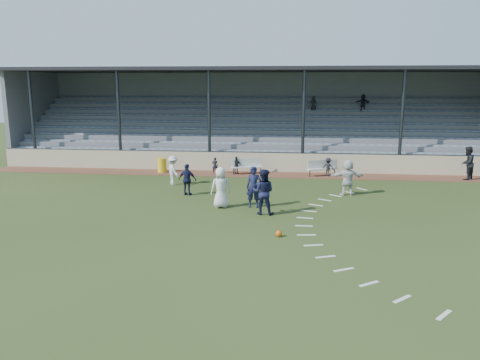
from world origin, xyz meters
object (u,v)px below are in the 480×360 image
Objects in this scene: bench_right at (322,166)px; player_navy_lead at (254,187)px; bench_left at (247,165)px; football at (279,234)px; player_white_lead at (221,187)px; official at (467,163)px; trash_bin at (162,165)px.

player_navy_lead reaches higher than bench_right.
bench_left is at bearing 98.83° from player_navy_lead.
bench_right is 8.32× the size of football.
football is at bearing 107.49° from player_white_lead.
football is 4.85m from player_white_lead.
football is 0.12× the size of official.
player_white_lead is (-2.77, 3.89, 0.82)m from football.
player_navy_lead is at bearing 169.22° from player_white_lead.
player_navy_lead reaches higher than bench_left.
trash_bin is 3.74× the size of football.
official is at bearing -168.01° from player_white_lead.
football is at bearing -125.57° from bench_right.
player_white_lead is 15.51m from official.
player_white_lead is at bearing -171.61° from player_navy_lead.
bench_left is 2.27× the size of trash_bin.
player_white_lead is 0.96× the size of official.
bench_right is 1.04× the size of player_navy_lead.
bench_left is at bearing 100.96° from football.
football is (-2.33, -11.95, -0.47)m from bench_right.
official reaches higher than football.
player_white_lead is at bearing -58.14° from trash_bin.
trash_bin is 14.25m from football.
bench_left is 1.02× the size of bench_right.
official is at bearing 33.53° from player_navy_lead.
trash_bin is 0.47× the size of player_navy_lead.
official reaches higher than bench_right.
football is at bearing -71.43° from player_navy_lead.
bench_left is 13.02m from official.
bench_right is 8.37m from official.
official is at bearing 47.44° from football.
official is at bearing -0.97° from trash_bin.
player_navy_lead reaches higher than player_white_lead.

